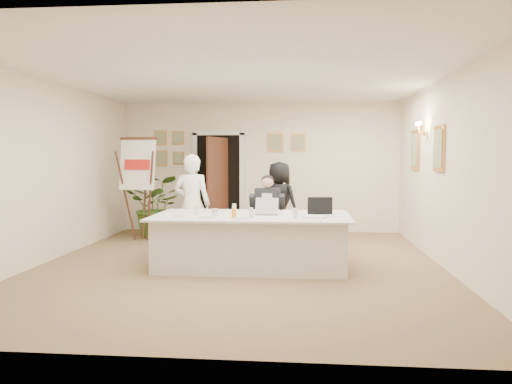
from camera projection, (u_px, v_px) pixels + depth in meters
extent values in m
plane|color=brown|center=(240.00, 265.00, 7.50)|extent=(7.00, 7.00, 0.00)
cube|color=white|center=(239.00, 77.00, 7.30)|extent=(6.00, 7.00, 0.02)
cube|color=#EDE7C8|center=(260.00, 167.00, 10.88)|extent=(6.00, 0.10, 2.80)
cube|color=#EDE7C8|center=(184.00, 185.00, 3.92)|extent=(6.00, 0.10, 2.80)
cube|color=#EDE7C8|center=(46.00, 172.00, 7.68)|extent=(0.10, 7.00, 2.80)
cube|color=#EDE7C8|center=(448.00, 173.00, 7.12)|extent=(0.10, 7.00, 2.80)
cube|color=black|center=(219.00, 183.00, 10.96)|extent=(0.92, 0.06, 2.10)
cube|color=white|center=(195.00, 183.00, 10.97)|extent=(0.10, 0.06, 2.20)
cube|color=white|center=(242.00, 183.00, 10.88)|extent=(0.10, 0.06, 2.20)
cube|color=#381F11|center=(218.00, 185.00, 10.53)|extent=(0.33, 0.81, 2.02)
cube|color=silver|center=(252.00, 242.00, 7.35)|extent=(2.69, 1.35, 0.75)
cube|color=silver|center=(252.00, 216.00, 7.32)|extent=(2.87, 1.53, 0.03)
cube|color=white|center=(138.00, 165.00, 9.43)|extent=(0.69, 0.22, 0.96)
imported|color=white|center=(192.00, 204.00, 8.32)|extent=(0.62, 0.41, 1.67)
imported|color=black|center=(279.00, 203.00, 9.39)|extent=(0.89, 0.79, 1.54)
imported|color=#35581D|center=(157.00, 206.00, 10.12)|extent=(1.17, 1.03, 1.27)
cube|color=black|center=(320.00, 206.00, 7.43)|extent=(0.37, 0.14, 0.25)
cube|color=white|center=(315.00, 217.00, 6.93)|extent=(0.35, 0.28, 0.03)
cylinder|color=white|center=(181.00, 216.00, 7.09)|extent=(0.25, 0.25, 0.01)
cylinder|color=white|center=(207.00, 218.00, 6.91)|extent=(0.27, 0.27, 0.01)
cylinder|color=white|center=(241.00, 218.00, 6.83)|extent=(0.29, 0.29, 0.01)
cylinder|color=silver|center=(197.00, 210.00, 7.32)|extent=(0.07, 0.07, 0.14)
cylinder|color=silver|center=(251.00, 213.00, 6.99)|extent=(0.07, 0.07, 0.14)
cylinder|color=silver|center=(295.00, 213.00, 6.91)|extent=(0.08, 0.08, 0.14)
cylinder|color=silver|center=(234.00, 208.00, 7.59)|extent=(0.07, 0.07, 0.14)
cylinder|color=orange|center=(234.00, 214.00, 6.90)|extent=(0.07, 0.07, 0.13)
cylinder|color=silver|center=(215.00, 212.00, 7.24)|extent=(0.10, 0.10, 0.11)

